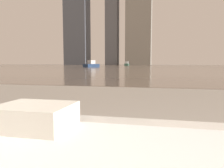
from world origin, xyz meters
name	(u,v)px	position (x,y,z in m)	size (l,w,h in m)	color
towel_stack	(35,116)	(-0.09, 0.75, 0.58)	(0.25, 0.20, 0.08)	silver
harbor_water	(160,66)	(0.00, 62.00, 0.01)	(180.00, 110.00, 0.01)	gray
harbor_boat_2	(91,65)	(-13.29, 41.71, 0.50)	(2.51, 3.89, 1.38)	navy
harbor_boat_3	(127,64)	(-11.90, 78.35, 0.53)	(1.49, 4.01, 1.49)	#335647
skyline_tower_0	(77,8)	(-46.53, 118.00, 31.69)	(12.68, 9.68, 63.39)	#4C515B
skyline_tower_2	(139,8)	(-11.71, 118.00, 29.78)	(13.12, 10.73, 59.56)	gray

